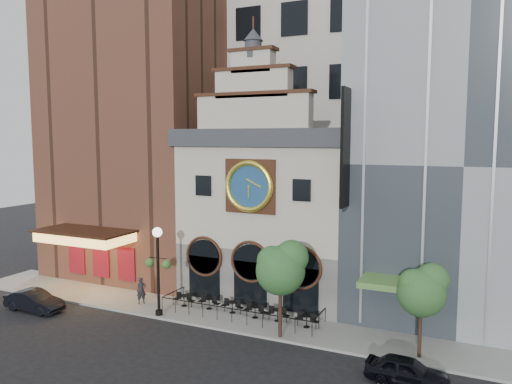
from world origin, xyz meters
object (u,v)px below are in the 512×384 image
object	(u,v)px
bistro_5	(307,320)
bistro_0	(184,299)
bistro_4	(278,314)
car_right	(407,371)
bistro_2	(232,306)
bistro_3	(255,311)
bistro_1	(209,302)
lamppost	(158,261)
pedestrian	(141,291)
car_left	(34,301)
tree_left	(282,266)
tree_right	(422,289)

from	to	relation	value
bistro_5	bistro_0	bearing A→B (deg)	179.14
bistro_0	bistro_4	size ratio (longest dim) A/B	1.00
bistro_0	bistro_5	size ratio (longest dim) A/B	1.00
bistro_0	car_right	distance (m)	16.25
bistro_2	bistro_3	distance (m)	1.76
bistro_0	bistro_1	distance (m)	1.89
lamppost	bistro_3	bearing A→B (deg)	15.45
car_right	pedestrian	world-z (taller)	pedestrian
pedestrian	bistro_4	bearing A→B (deg)	-45.86
bistro_1	lamppost	distance (m)	4.63
pedestrian	bistro_5	bearing A→B (deg)	-47.71
bistro_1	car_left	world-z (taller)	car_left
lamppost	pedestrian	bearing A→B (deg)	146.69
bistro_0	tree_left	bearing A→B (deg)	-14.74
car_left	tree_left	distance (m)	17.63
bistro_1	car_left	xyz separation A→B (m)	(-10.81, -4.99, 0.09)
bistro_3	lamppost	xyz separation A→B (m)	(-5.96, -2.17, 3.15)
bistro_3	tree_left	bearing A→B (deg)	-38.54
bistro_2	pedestrian	distance (m)	6.75
pedestrian	bistro_0	bearing A→B (deg)	-35.58
bistro_0	car_right	world-z (taller)	car_right
bistro_1	bistro_2	size ratio (longest dim) A/B	1.00
bistro_2	tree_right	bearing A→B (deg)	-8.10
lamppost	tree_left	distance (m)	8.66
bistro_2	bistro_4	xyz separation A→B (m)	(3.30, -0.11, 0.00)
car_right	bistro_3	bearing A→B (deg)	68.20
bistro_0	bistro_3	world-z (taller)	same
pedestrian	lamppost	bearing A→B (deg)	-79.75
pedestrian	lamppost	size ratio (longest dim) A/B	0.32
pedestrian	tree_right	world-z (taller)	tree_right
bistro_4	bistro_0	bearing A→B (deg)	-179.40
bistro_2	bistro_4	world-z (taller)	same
bistro_5	tree_left	size ratio (longest dim) A/B	0.28
bistro_2	bistro_4	size ratio (longest dim) A/B	1.00
bistro_3	tree_right	world-z (taller)	tree_right
bistro_5	car_left	xyz separation A→B (m)	(-17.92, -4.64, 0.09)
bistro_0	bistro_4	bearing A→B (deg)	0.60
car_left	tree_right	distance (m)	25.17
car_right	lamppost	bearing A→B (deg)	84.02
bistro_0	car_right	xyz separation A→B (m)	(15.58, -4.62, 0.06)
tree_right	car_left	bearing A→B (deg)	-172.57
bistro_2	tree_right	size ratio (longest dim) A/B	0.31
lamppost	tree_right	size ratio (longest dim) A/B	1.15
car_right	pedestrian	xyz separation A→B (m)	(-18.57, 3.79, 0.41)
bistro_1	bistro_4	world-z (taller)	same
bistro_0	bistro_4	distance (m)	6.97
bistro_2	tree_right	distance (m)	12.70
bistro_5	lamppost	bearing A→B (deg)	-167.93
pedestrian	tree_right	distance (m)	19.04
pedestrian	tree_right	bearing A→B (deg)	-53.21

